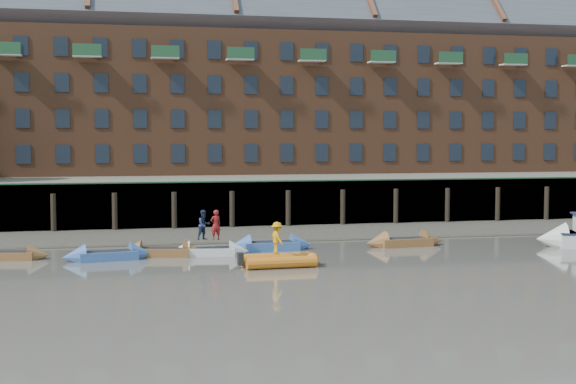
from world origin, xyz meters
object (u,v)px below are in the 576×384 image
object	(u,v)px
rib_tender	(282,260)
person_rower_b	(204,225)
person_rib_crew	(277,238)
rowboat_0	(9,255)
rowboat_6	(405,242)
rowboat_2	(162,252)
rowboat_4	(271,246)
person_rower_a	(216,225)
rowboat_1	(108,255)
rowboat_3	(210,251)

from	to	relation	value
rib_tender	person_rower_b	xyz separation A→B (m)	(-3.41, 4.49, 1.36)
person_rib_crew	rowboat_0	bearing A→B (deg)	56.98
person_rower_b	rowboat_6	bearing A→B (deg)	-23.80
rowboat_2	person_rower_b	world-z (taller)	person_rower_b
rowboat_4	person_rower_b	distance (m)	4.28
rowboat_0	person_rower_a	world-z (taller)	person_rower_a
rowboat_1	rib_tender	distance (m)	9.33
rowboat_1	person_rower_b	bearing A→B (deg)	-2.07
rowboat_3	person_rib_crew	size ratio (longest dim) A/B	2.74
rowboat_1	rowboat_6	bearing A→B (deg)	-3.29
rowboat_1	rowboat_4	bearing A→B (deg)	1.86
rowboat_0	person_rower_b	xyz separation A→B (m)	(10.18, -0.54, 1.43)
person_rower_a	person_rower_b	world-z (taller)	person_rower_a
rowboat_3	rowboat_6	distance (m)	11.67
rowboat_2	rowboat_3	distance (m)	2.53
rowboat_3	person_rib_crew	distance (m)	5.33
rowboat_4	person_rower_a	distance (m)	3.78
rowboat_1	person_rower_b	distance (m)	5.32
person_rib_crew	rowboat_2	bearing A→B (deg)	37.55
person_rower_b	person_rower_a	bearing A→B (deg)	-42.92
rowboat_3	rowboat_4	size ratio (longest dim) A/B	0.90
rowboat_6	person_rower_b	xyz separation A→B (m)	(-11.88, -1.14, 1.40)
person_rower_a	person_rib_crew	bearing A→B (deg)	101.26
rowboat_4	person_rower_b	world-z (taller)	person_rower_b
rowboat_2	rowboat_4	world-z (taller)	rowboat_4
rowboat_4	rowboat_6	size ratio (longest dim) A/B	1.00
person_rower_a	rowboat_0	bearing A→B (deg)	-23.23
rowboat_2	person_rib_crew	bearing A→B (deg)	-30.47
rowboat_6	person_rower_a	bearing A→B (deg)	-177.44
rowboat_2	rowboat_6	xyz separation A→B (m)	(14.12, 1.05, 0.01)
rowboat_2	person_rib_crew	size ratio (longest dim) A/B	2.93
rowboat_0	rowboat_4	world-z (taller)	rowboat_4
rowboat_1	person_rib_crew	bearing A→B (deg)	-34.01
rowboat_2	person_rower_a	bearing A→B (deg)	4.64
rowboat_1	rowboat_2	distance (m)	2.93
rowboat_2	person_rib_crew	distance (m)	7.18
rowboat_6	rowboat_3	bearing A→B (deg)	-177.67
rib_tender	person_rower_b	distance (m)	5.80
rowboat_0	rib_tender	world-z (taller)	rowboat_0
rowboat_1	rowboat_3	bearing A→B (deg)	-3.94
person_rower_b	rowboat_1	bearing A→B (deg)	157.95
rib_tender	person_rib_crew	world-z (taller)	person_rib_crew
rowboat_6	person_rower_a	distance (m)	11.42
person_rower_b	rowboat_4	bearing A→B (deg)	-13.13
rowboat_3	rowboat_1	bearing A→B (deg)	-167.42
rowboat_2	rib_tender	distance (m)	7.28
rowboat_4	rowboat_6	xyz separation A→B (m)	(7.99, 0.01, -0.00)
rowboat_4	person_rower_a	bearing A→B (deg)	-159.99
rowboat_0	rowboat_6	world-z (taller)	rowboat_6
rowboat_0	rowboat_1	distance (m)	5.23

